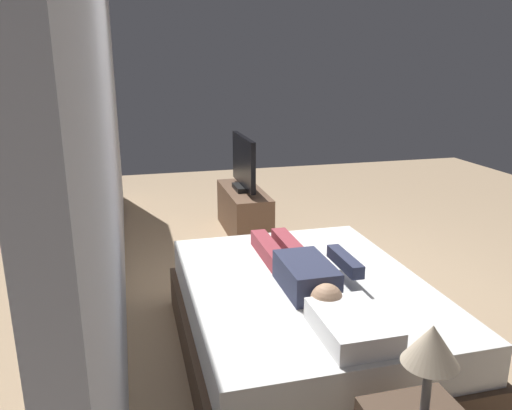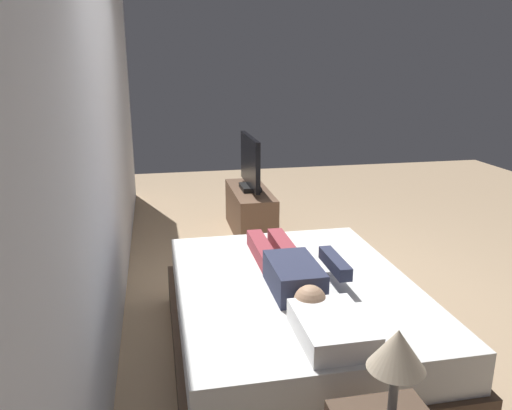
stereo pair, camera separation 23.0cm
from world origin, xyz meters
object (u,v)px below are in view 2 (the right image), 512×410
at_px(tv_stand, 250,211).
at_px(lamp, 397,351).
at_px(bed, 294,322).
at_px(person, 291,269).
at_px(pillow, 332,328).
at_px(remote, 343,266).
at_px(tv, 250,164).

height_order(tv_stand, lamp, lamp).
bearing_deg(bed, person, 40.34).
relative_size(pillow, remote, 3.20).
xyz_separation_m(bed, remote, (0.18, -0.38, 0.29)).
bearing_deg(pillow, remote, -24.09).
bearing_deg(remote, pillow, 155.91).
bearing_deg(lamp, bed, 0.99).
height_order(person, tv_stand, person).
distance_m(pillow, person, 0.70).
height_order(pillow, person, person).
bearing_deg(tv_stand, lamp, 177.55).
bearing_deg(person, tv, -4.83).
bearing_deg(bed, lamp, -179.01).
relative_size(tv_stand, lamp, 2.62).
xyz_separation_m(pillow, tv, (3.18, -0.18, 0.18)).
bearing_deg(bed, tv_stand, -4.22).
bearing_deg(tv_stand, pillow, 176.67).
bearing_deg(tv, bed, 175.78).
bearing_deg(person, bed, -139.66).
bearing_deg(person, tv_stand, -4.83).
relative_size(person, tv, 1.43).
bearing_deg(remote, lamp, 166.32).
height_order(person, lamp, lamp).
height_order(pillow, tv, tv).
relative_size(pillow, lamp, 1.14).
relative_size(person, tv_stand, 1.15).
height_order(person, tv, tv).
distance_m(tv_stand, lamp, 3.85).
distance_m(bed, pillow, 0.75).
bearing_deg(tv_stand, tv, -90.00).
height_order(person, remote, person).
height_order(bed, person, person).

